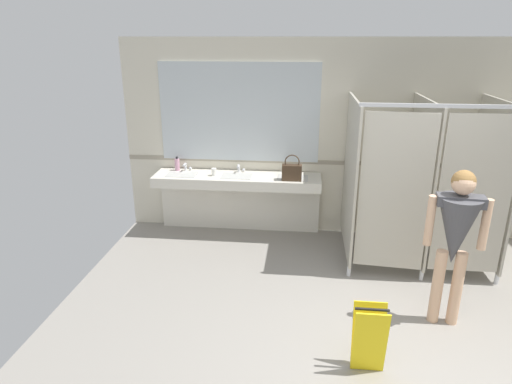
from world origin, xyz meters
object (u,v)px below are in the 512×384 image
at_px(person_standing, 456,231).
at_px(soap_dispenser, 177,164).
at_px(handbag, 292,172).
at_px(paper_cup, 214,172).
at_px(wet_floor_sign, 369,338).

bearing_deg(person_standing, soap_dispenser, 148.16).
xyz_separation_m(handbag, paper_cup, (-1.09, 0.09, -0.07)).
xyz_separation_m(paper_cup, wet_floor_sign, (1.84, -2.62, -0.63)).
height_order(soap_dispenser, paper_cup, soap_dispenser).
xyz_separation_m(soap_dispenser, paper_cup, (0.58, -0.20, -0.04)).
bearing_deg(person_standing, handbag, 132.67).
height_order(person_standing, paper_cup, person_standing).
relative_size(paper_cup, wet_floor_sign, 0.17).
distance_m(person_standing, paper_cup, 3.25).
bearing_deg(handbag, wet_floor_sign, -73.45).
bearing_deg(wet_floor_sign, person_standing, 42.99).
distance_m(handbag, soap_dispenser, 1.69).
bearing_deg(handbag, soap_dispenser, 170.05).
distance_m(handbag, paper_cup, 1.09).
xyz_separation_m(person_standing, paper_cup, (-2.69, 1.83, -0.05)).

